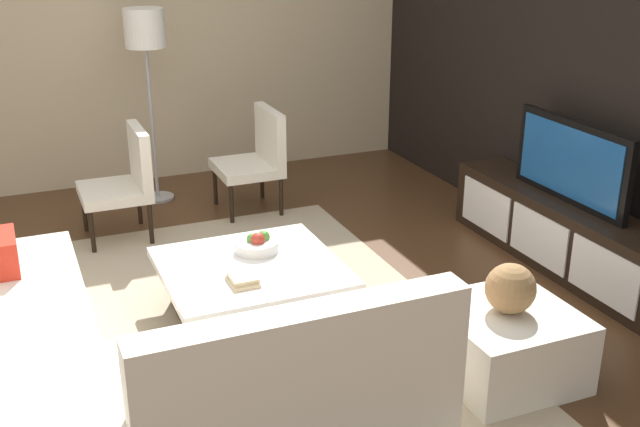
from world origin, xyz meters
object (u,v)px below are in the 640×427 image
Objects in this scene: book_stack at (243,280)px; accent_chair_far at (257,154)px; sectional_couch at (107,363)px; floor_lamp at (145,39)px; accent_chair_near at (126,177)px; ottoman at (505,344)px; media_console at (562,234)px; fruit_bowl at (257,244)px; coffee_table at (251,291)px; decorative_ball at (510,288)px; television at (571,162)px.

accent_chair_far is at bearing 159.38° from book_stack.
sectional_couch is 1.44× the size of floor_lamp.
accent_chair_near is 3.21m from ottoman.
floor_lamp is at bearing 164.13° from sectional_couch.
accent_chair_near is 4.37× the size of book_stack.
accent_chair_near is at bearing -122.68° from media_console.
fruit_bowl is at bearing -143.59° from ottoman.
fruit_bowl is 0.46m from book_stack.
floor_lamp reaches higher than coffee_table.
sectional_couch reaches higher than decorative_ball.
decorative_ball reaches higher than media_console.
ottoman is at bearing 36.41° from fruit_bowl.
floor_lamp is 1.91× the size of accent_chair_far.
coffee_table is at bearing -136.65° from ottoman.
coffee_table is at bearing 15.99° from accent_chair_near.
ottoman is 0.34m from decorative_ball.
media_console is at bearing -90.00° from television.
coffee_table is (-0.10, -2.30, -0.59)m from television.
book_stack is at bearing -25.04° from accent_chair_far.
media_console is 2.42m from book_stack.
decorative_ball is (1.14, 1.07, 0.33)m from coffee_table.
coffee_table is at bearing -136.65° from decorative_ball.
television is at bearing 43.17° from floor_lamp.
decorative_ball is 1.50m from book_stack.
accent_chair_far is 4.37× the size of book_stack.
sectional_couch is 2.10m from ottoman.
fruit_bowl reaches higher than coffee_table.
coffee_table is at bearing -92.49° from television.
accent_chair_near is at bearing -159.25° from fruit_bowl.
media_console is 1.63m from decorative_ball.
television is at bearing 87.51° from coffee_table.
coffee_table is 0.64× the size of floor_lamp.
decorative_ball reaches higher than fruit_bowl.
accent_chair_far reaches higher than book_stack.
decorative_ball reaches higher than book_stack.
ottoman is 3.52× the size of book_stack.
ottoman reaches higher than coffee_table.
media_console is at bearing 130.22° from decorative_ball.
television is at bearing 99.08° from sectional_couch.
media_console is 0.54m from television.
media_console is 3.67m from floor_lamp.
sectional_couch reaches higher than ottoman.
television reaches higher than sectional_couch.
book_stack reaches higher than ottoman.
fruit_bowl is (1.49, 0.57, -0.06)m from accent_chair_near.
media_console is 3.02× the size of ottoman.
floor_lamp is 3.95m from ottoman.
coffee_table is at bearing 152.34° from book_stack.
media_console is 7.56× the size of fruit_bowl.
media_console reaches higher than ottoman.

